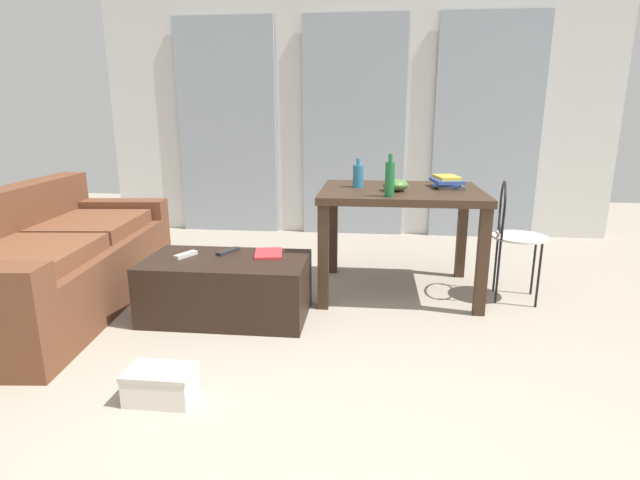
% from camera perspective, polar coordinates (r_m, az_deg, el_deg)
% --- Properties ---
extents(ground_plane, '(8.96, 8.96, 0.00)m').
position_cam_1_polar(ground_plane, '(3.36, 1.94, -7.96)').
color(ground_plane, gray).
extents(wall_back, '(5.28, 0.10, 2.69)m').
position_cam_1_polar(wall_back, '(5.37, 3.95, 15.12)').
color(wall_back, silver).
rests_on(wall_back, ground).
extents(curtains, '(3.75, 0.03, 2.23)m').
position_cam_1_polar(curtains, '(5.29, 3.87, 12.64)').
color(curtains, '#99A3AD').
rests_on(curtains, ground).
extents(couch, '(1.07, 2.10, 0.79)m').
position_cam_1_polar(couch, '(3.76, -28.43, -2.34)').
color(couch, brown).
rests_on(couch, ground).
extents(coffee_table, '(1.02, 0.57, 0.38)m').
position_cam_1_polar(coffee_table, '(3.25, -10.62, -5.38)').
color(coffee_table, black).
rests_on(coffee_table, ground).
extents(craft_table, '(1.12, 0.88, 0.76)m').
position_cam_1_polar(craft_table, '(3.57, 9.23, 4.08)').
color(craft_table, '#382619').
rests_on(craft_table, ground).
extents(wire_chair, '(0.37, 0.39, 0.83)m').
position_cam_1_polar(wire_chair, '(3.65, 21.09, 1.48)').
color(wire_chair, silver).
rests_on(wire_chair, ground).
extents(bottle_near, '(0.08, 0.08, 0.21)m').
position_cam_1_polar(bottle_near, '(3.59, 4.39, 7.38)').
color(bottle_near, teal).
rests_on(bottle_near, craft_table).
extents(bottle_far, '(0.06, 0.06, 0.27)m').
position_cam_1_polar(bottle_far, '(3.20, 8.02, 6.99)').
color(bottle_far, '#195B2D').
rests_on(bottle_far, craft_table).
extents(bowl, '(0.18, 0.18, 0.08)m').
position_cam_1_polar(bowl, '(3.45, 8.64, 6.27)').
color(bowl, '#477033').
rests_on(bowl, craft_table).
extents(book_stack, '(0.23, 0.29, 0.08)m').
position_cam_1_polar(book_stack, '(3.69, 14.42, 6.46)').
color(book_stack, '#4C4C51').
rests_on(book_stack, craft_table).
extents(scissors, '(0.11, 0.11, 0.00)m').
position_cam_1_polar(scissors, '(3.71, 9.22, 6.21)').
color(scissors, '#9EA0A5').
rests_on(scissors, craft_table).
extents(tv_remote_primary, '(0.13, 0.19, 0.02)m').
position_cam_1_polar(tv_remote_primary, '(3.32, -10.50, -1.28)').
color(tv_remote_primary, '#232326').
rests_on(tv_remote_primary, coffee_table).
extents(tv_remote_secondary, '(0.11, 0.17, 0.02)m').
position_cam_1_polar(tv_remote_secondary, '(3.29, -15.17, -1.65)').
color(tv_remote_secondary, '#B7B7B2').
rests_on(tv_remote_secondary, coffee_table).
extents(magazine, '(0.21, 0.27, 0.02)m').
position_cam_1_polar(magazine, '(3.24, -5.94, -1.54)').
color(magazine, red).
rests_on(magazine, coffee_table).
extents(shoebox, '(0.31, 0.19, 0.15)m').
position_cam_1_polar(shoebox, '(2.47, -17.81, -15.51)').
color(shoebox, beige).
rests_on(shoebox, ground).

